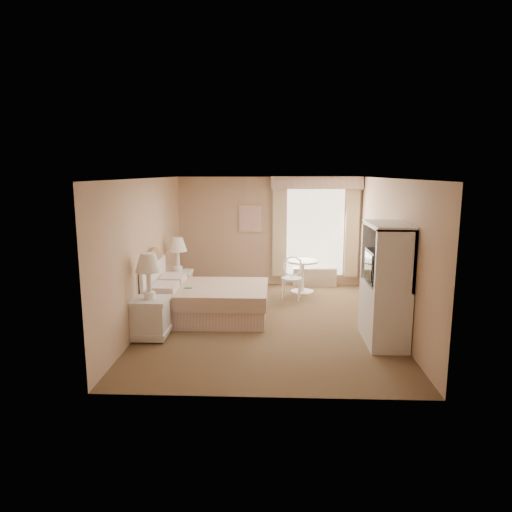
{
  "coord_description": "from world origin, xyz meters",
  "views": [
    {
      "loc": [
        0.1,
        -7.71,
        2.61
      ],
      "look_at": [
        -0.22,
        0.3,
        1.12
      ],
      "focal_mm": 32.0,
      "sensor_mm": 36.0,
      "label": 1
    }
  ],
  "objects_px": {
    "nightstand_far": "(178,278)",
    "round_table": "(303,271)",
    "cafe_chair": "(292,275)",
    "armoire": "(385,294)",
    "bed": "(205,300)",
    "nightstand_near": "(150,307)"
  },
  "relations": [
    {
      "from": "round_table",
      "to": "cafe_chair",
      "type": "height_order",
      "value": "cafe_chair"
    },
    {
      "from": "bed",
      "to": "round_table",
      "type": "height_order",
      "value": "bed"
    },
    {
      "from": "bed",
      "to": "cafe_chair",
      "type": "xyz_separation_m",
      "value": [
        1.61,
        1.33,
        0.18
      ]
    },
    {
      "from": "bed",
      "to": "nightstand_far",
      "type": "relative_size",
      "value": 1.6
    },
    {
      "from": "nightstand_near",
      "to": "armoire",
      "type": "relative_size",
      "value": 0.73
    },
    {
      "from": "round_table",
      "to": "cafe_chair",
      "type": "bearing_deg",
      "value": -115.35
    },
    {
      "from": "bed",
      "to": "armoire",
      "type": "relative_size",
      "value": 1.11
    },
    {
      "from": "bed",
      "to": "cafe_chair",
      "type": "height_order",
      "value": "bed"
    },
    {
      "from": "nightstand_near",
      "to": "nightstand_far",
      "type": "bearing_deg",
      "value": 90.0
    },
    {
      "from": "cafe_chair",
      "to": "armoire",
      "type": "xyz_separation_m",
      "value": [
        1.33,
        -2.4,
        0.26
      ]
    },
    {
      "from": "nightstand_far",
      "to": "round_table",
      "type": "relative_size",
      "value": 1.81
    },
    {
      "from": "nightstand_near",
      "to": "round_table",
      "type": "xyz_separation_m",
      "value": [
        2.57,
        2.93,
        -0.04
      ]
    },
    {
      "from": "bed",
      "to": "armoire",
      "type": "xyz_separation_m",
      "value": [
        2.94,
        -1.06,
        0.44
      ]
    },
    {
      "from": "bed",
      "to": "armoire",
      "type": "bearing_deg",
      "value": -19.9
    },
    {
      "from": "nightstand_far",
      "to": "round_table",
      "type": "bearing_deg",
      "value": 16.87
    },
    {
      "from": "cafe_chair",
      "to": "armoire",
      "type": "relative_size",
      "value": 0.48
    },
    {
      "from": "nightstand_far",
      "to": "armoire",
      "type": "bearing_deg",
      "value": -30.41
    },
    {
      "from": "nightstand_near",
      "to": "nightstand_far",
      "type": "distance_m",
      "value": 2.15
    },
    {
      "from": "nightstand_far",
      "to": "cafe_chair",
      "type": "xyz_separation_m",
      "value": [
        2.32,
        0.25,
        0.02
      ]
    },
    {
      "from": "round_table",
      "to": "cafe_chair",
      "type": "distance_m",
      "value": 0.58
    },
    {
      "from": "nightstand_far",
      "to": "round_table",
      "type": "xyz_separation_m",
      "value": [
        2.57,
        0.78,
        -0.01
      ]
    },
    {
      "from": "nightstand_far",
      "to": "cafe_chair",
      "type": "bearing_deg",
      "value": 6.24
    }
  ]
}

